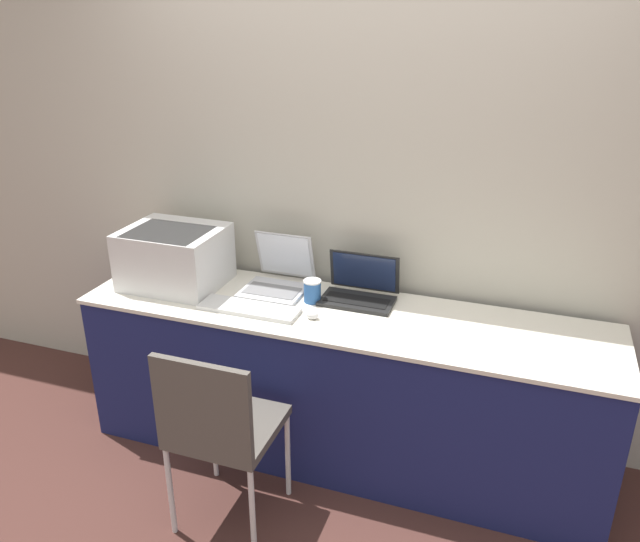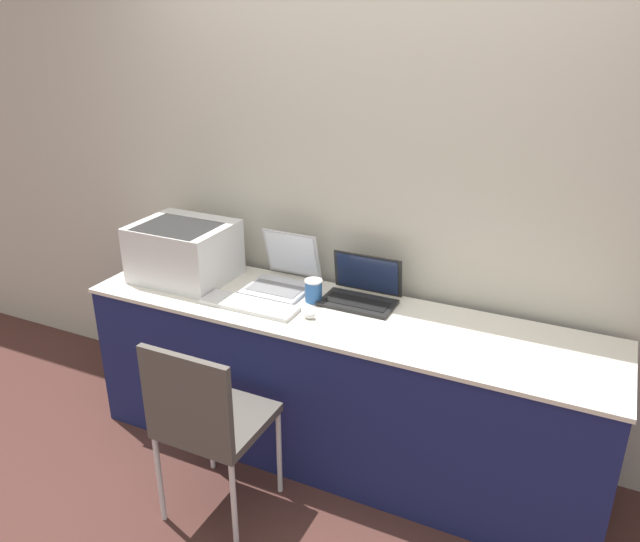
{
  "view_description": "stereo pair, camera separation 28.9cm",
  "coord_description": "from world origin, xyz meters",
  "px_view_note": "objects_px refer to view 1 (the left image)",
  "views": [
    {
      "loc": [
        0.77,
        -2.19,
        2.1
      ],
      "look_at": [
        -0.11,
        0.32,
        0.97
      ],
      "focal_mm": 35.0,
      "sensor_mm": 36.0,
      "label": 1
    },
    {
      "loc": [
        1.04,
        -2.08,
        2.1
      ],
      "look_at": [
        -0.11,
        0.32,
        0.97
      ],
      "focal_mm": 35.0,
      "sensor_mm": 36.0,
      "label": 2
    }
  ],
  "objects_px": {
    "laptop_left": "(278,278)",
    "chair": "(219,424)",
    "laptop_right": "(360,290)",
    "coffee_cup": "(312,291)",
    "mouse": "(313,315)",
    "printer": "(174,255)",
    "external_keyboard": "(249,309)"
  },
  "relations": [
    {
      "from": "coffee_cup",
      "to": "chair",
      "type": "xyz_separation_m",
      "value": [
        -0.15,
        -0.71,
        -0.31
      ]
    },
    {
      "from": "coffee_cup",
      "to": "mouse",
      "type": "bearing_deg",
      "value": -69.8
    },
    {
      "from": "external_keyboard",
      "to": "coffee_cup",
      "type": "xyz_separation_m",
      "value": [
        0.25,
        0.19,
        0.05
      ]
    },
    {
      "from": "laptop_left",
      "to": "chair",
      "type": "bearing_deg",
      "value": -85.15
    },
    {
      "from": "laptop_right",
      "to": "external_keyboard",
      "type": "relative_size",
      "value": 0.73
    },
    {
      "from": "chair",
      "to": "laptop_left",
      "type": "bearing_deg",
      "value": 94.85
    },
    {
      "from": "printer",
      "to": "laptop_right",
      "type": "xyz_separation_m",
      "value": [
        0.94,
        0.13,
        -0.11
      ]
    },
    {
      "from": "printer",
      "to": "laptop_right",
      "type": "height_order",
      "value": "printer"
    },
    {
      "from": "laptop_right",
      "to": "chair",
      "type": "distance_m",
      "value": 0.93
    },
    {
      "from": "printer",
      "to": "laptop_right",
      "type": "distance_m",
      "value": 0.95
    },
    {
      "from": "external_keyboard",
      "to": "mouse",
      "type": "bearing_deg",
      "value": 3.38
    },
    {
      "from": "coffee_cup",
      "to": "mouse",
      "type": "distance_m",
      "value": 0.19
    },
    {
      "from": "laptop_left",
      "to": "external_keyboard",
      "type": "relative_size",
      "value": 0.71
    },
    {
      "from": "external_keyboard",
      "to": "mouse",
      "type": "height_order",
      "value": "mouse"
    },
    {
      "from": "external_keyboard",
      "to": "laptop_left",
      "type": "bearing_deg",
      "value": 84.15
    },
    {
      "from": "printer",
      "to": "coffee_cup",
      "type": "bearing_deg",
      "value": 2.83
    },
    {
      "from": "printer",
      "to": "laptop_left",
      "type": "height_order",
      "value": "printer"
    },
    {
      "from": "laptop_left",
      "to": "chair",
      "type": "relative_size",
      "value": 0.38
    },
    {
      "from": "mouse",
      "to": "chair",
      "type": "xyz_separation_m",
      "value": [
        -0.21,
        -0.53,
        -0.28
      ]
    },
    {
      "from": "printer",
      "to": "laptop_left",
      "type": "relative_size",
      "value": 1.42
    },
    {
      "from": "external_keyboard",
      "to": "chair",
      "type": "relative_size",
      "value": 0.54
    },
    {
      "from": "coffee_cup",
      "to": "chair",
      "type": "bearing_deg",
      "value": -102.02
    },
    {
      "from": "external_keyboard",
      "to": "chair",
      "type": "xyz_separation_m",
      "value": [
        0.1,
        -0.51,
        -0.27
      ]
    },
    {
      "from": "external_keyboard",
      "to": "coffee_cup",
      "type": "height_order",
      "value": "coffee_cup"
    },
    {
      "from": "chair",
      "to": "external_keyboard",
      "type": "bearing_deg",
      "value": 100.51
    },
    {
      "from": "printer",
      "to": "coffee_cup",
      "type": "xyz_separation_m",
      "value": [
        0.73,
        0.04,
        -0.1
      ]
    },
    {
      "from": "coffee_cup",
      "to": "mouse",
      "type": "height_order",
      "value": "coffee_cup"
    },
    {
      "from": "printer",
      "to": "laptop_right",
      "type": "bearing_deg",
      "value": 8.13
    },
    {
      "from": "laptop_left",
      "to": "external_keyboard",
      "type": "bearing_deg",
      "value": -95.85
    },
    {
      "from": "laptop_right",
      "to": "coffee_cup",
      "type": "bearing_deg",
      "value": -154.82
    },
    {
      "from": "printer",
      "to": "external_keyboard",
      "type": "distance_m",
      "value": 0.53
    },
    {
      "from": "printer",
      "to": "mouse",
      "type": "bearing_deg",
      "value": -9.81
    }
  ]
}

